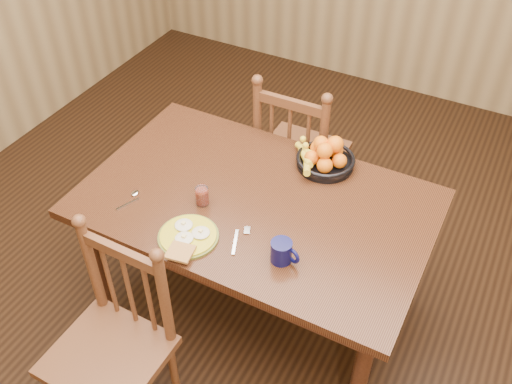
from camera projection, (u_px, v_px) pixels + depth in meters
The scene contains 10 objects.
room at pixel (256, 87), 2.22m from camera, with size 4.52×5.02×2.72m.
dining_table at pixel (256, 213), 2.68m from camera, with size 1.60×1.00×0.75m.
chair_far at pixel (299, 155), 3.28m from camera, with size 0.47×0.45×1.02m.
chair_near at pixel (113, 345), 2.36m from camera, with size 0.45×0.44×0.99m.
breakfast_plate at pixel (188, 236), 2.44m from camera, with size 0.26×0.29×0.04m.
fork at pixel (239, 238), 2.44m from camera, with size 0.07×0.18×0.00m.
spoon at pixel (133, 197), 2.64m from camera, with size 0.06×0.15×0.01m.
coffee_mug at pixel (282, 252), 2.32m from camera, with size 0.13×0.09×0.10m.
juice_glass at pixel (202, 196), 2.58m from camera, with size 0.06×0.06×0.09m.
fruit_bowl at pixel (324, 157), 2.77m from camera, with size 0.32×0.32×0.17m.
Camera 1 is at (0.90, -1.70, 2.53)m, focal length 40.00 mm.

